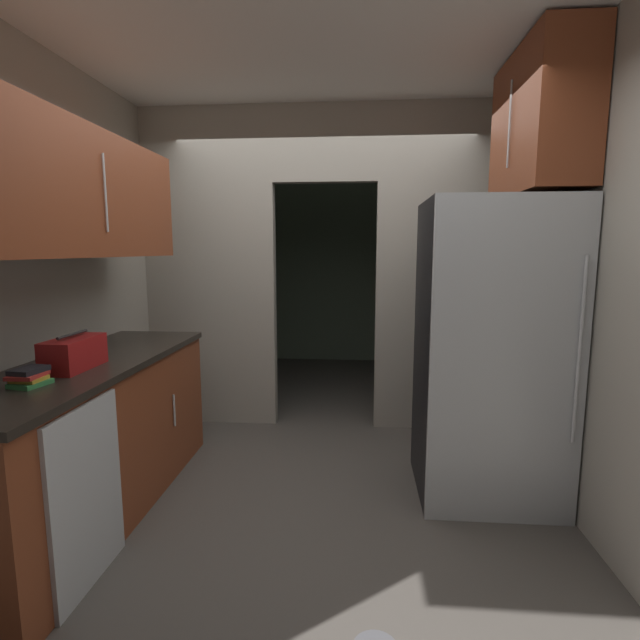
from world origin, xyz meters
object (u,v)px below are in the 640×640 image
(dishwasher, at_px, (88,497))
(book_stack, at_px, (29,377))
(boombox, at_px, (73,353))
(refrigerator, at_px, (489,351))

(dishwasher, bearing_deg, book_stack, 161.41)
(dishwasher, distance_m, boombox, 0.78)
(refrigerator, height_order, book_stack, refrigerator)
(refrigerator, distance_m, dishwasher, 2.38)
(boombox, bearing_deg, dishwasher, -55.87)
(refrigerator, bearing_deg, book_stack, -158.32)
(dishwasher, distance_m, book_stack, 0.63)
(refrigerator, xyz_separation_m, boombox, (-2.37, -0.62, 0.08))
(book_stack, bearing_deg, boombox, 86.24)
(book_stack, bearing_deg, dishwasher, -18.59)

